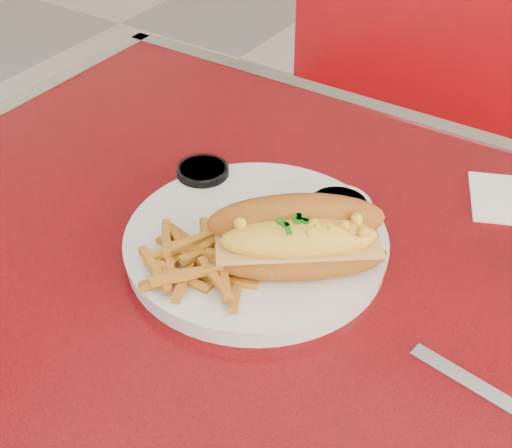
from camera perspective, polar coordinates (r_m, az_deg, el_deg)
The scene contains 8 objects.
diner_table at distance 0.89m, azimuth 4.84°, elevation -12.84°, with size 1.23×0.83×0.77m.
booth_bench_far at distance 1.68m, azimuth 17.93°, elevation -1.07°, with size 1.20×0.51×0.90m.
dinner_plate at distance 0.81m, azimuth 0.00°, elevation -1.56°, with size 0.32×0.32×0.02m.
mac_hoagie at distance 0.75m, azimuth 3.35°, elevation -1.13°, with size 0.21×0.19×0.08m.
fries_pile at distance 0.76m, azimuth -4.30°, elevation -2.39°, with size 0.12×0.10×0.03m, color orange, non-canonical shape.
fork at distance 0.77m, azimuth 1.68°, elevation -3.38°, with size 0.07×0.16×0.00m.
gravy_ramekin at distance 0.84m, azimuth 6.52°, elevation 0.58°, with size 0.09×0.09×0.04m.
sauce_cup_left at distance 0.91m, azimuth -4.26°, elevation 3.75°, with size 0.08×0.08×0.03m.
Camera 1 is at (0.24, -0.51, 1.30)m, focal length 50.00 mm.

